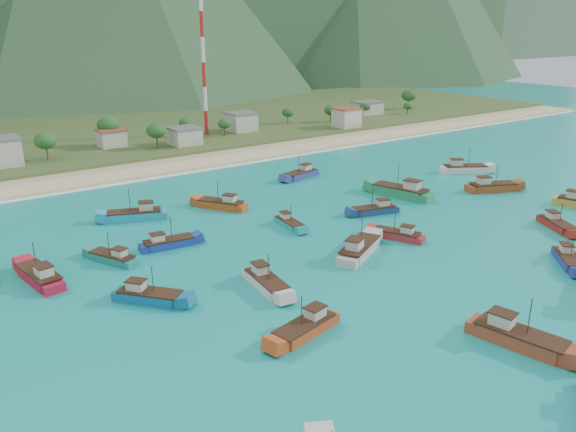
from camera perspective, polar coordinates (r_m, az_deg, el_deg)
ground at (r=90.94m, az=4.93°, el=-5.17°), size 600.00×600.00×0.00m
beach at (r=156.24m, az=-14.25°, el=4.59°), size 400.00×18.00×1.20m
land at (r=213.11m, az=-20.50°, el=7.68°), size 400.00×110.00×2.40m
surf_line at (r=147.68m, az=-12.86°, el=3.89°), size 400.00×2.50×0.08m
village at (r=176.86m, az=-15.64°, el=7.64°), size 211.73×26.08×7.14m
vegetation at (r=175.81m, az=-19.14°, el=7.48°), size 274.20×26.02×9.18m
radio_tower at (r=192.61m, az=-8.58°, el=15.19°), size 1.20×1.20×47.43m
boat_0 at (r=129.37m, az=11.46°, el=2.40°), size 7.68×14.56×8.25m
boat_3 at (r=100.36m, az=-12.10°, el=-2.78°), size 9.86×3.92×5.67m
boat_4 at (r=81.94m, az=-13.94°, el=-7.98°), size 8.71×9.68×5.96m
boat_5 at (r=118.85m, az=25.64°, el=-0.84°), size 6.98×9.82×5.68m
boat_6 at (r=103.96m, az=11.09°, el=-1.96°), size 6.41×9.64×5.52m
boat_9 at (r=115.96m, az=-15.21°, el=0.05°), size 12.14×7.51×6.91m
boat_10 at (r=74.92m, az=22.33°, el=-11.44°), size 5.86×12.39×7.05m
boat_13 at (r=108.18m, az=0.12°, el=-0.81°), size 3.51×8.67×4.98m
boat_14 at (r=83.56m, az=-2.25°, el=-6.82°), size 4.28×10.69×6.15m
boat_15 at (r=119.68m, az=-6.75°, el=1.13°), size 8.43×10.81×6.36m
boat_16 at (r=143.18m, az=1.32°, el=4.21°), size 11.14×5.32×6.33m
boat_21 at (r=95.42m, az=7.23°, el=-3.47°), size 12.52×8.80×7.22m
boat_23 at (r=93.04m, az=-23.90°, el=-5.70°), size 4.94×11.59×6.63m
boat_25 at (r=117.01m, az=8.84°, el=0.56°), size 10.10×5.41×5.73m
boat_26 at (r=139.64m, az=19.98°, el=2.74°), size 12.22×8.19×7.00m
boat_27 at (r=102.13m, az=26.58°, el=-4.06°), size 8.61×8.69×5.58m
boat_28 at (r=71.91m, az=1.80°, el=-11.38°), size 10.61×5.13×6.03m
boat_29 at (r=155.29m, az=17.46°, el=4.56°), size 12.14×9.35×7.13m
boat_30 at (r=96.60m, az=-17.35°, el=-4.15°), size 6.26×9.35×5.36m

